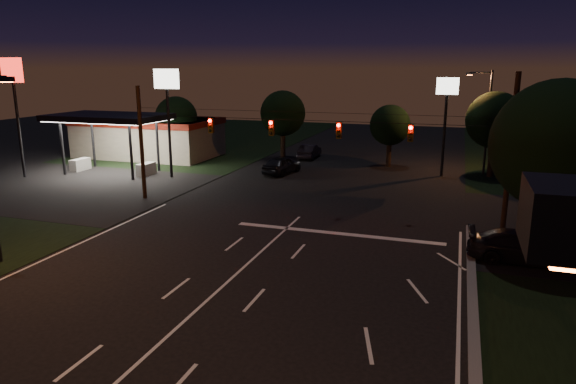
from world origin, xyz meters
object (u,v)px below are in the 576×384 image
at_px(utility_pole_right, 502,231).
at_px(car_oncoming_a, 282,165).
at_px(tree_right_near, 558,147).
at_px(car_oncoming_b, 310,151).
at_px(car_cross, 524,247).

distance_m(utility_pole_right, car_oncoming_a, 21.07).
xyz_separation_m(utility_pole_right, car_oncoming_a, (-17.56, 11.62, 0.79)).
bearing_deg(car_oncoming_a, tree_right_near, 149.25).
bearing_deg(tree_right_near, car_oncoming_a, 139.24).
bearing_deg(tree_right_near, car_oncoming_b, 127.22).
bearing_deg(tree_right_near, utility_pole_right, 107.53).
height_order(utility_pole_right, car_oncoming_b, utility_pole_right).
bearing_deg(car_oncoming_a, utility_pole_right, 156.52).
relative_size(utility_pole_right, car_cross, 1.73).
distance_m(utility_pole_right, car_cross, 5.09).
distance_m(tree_right_near, car_cross, 5.01).
bearing_deg(car_oncoming_a, car_cross, 147.51).
relative_size(car_oncoming_a, car_cross, 0.89).
xyz_separation_m(utility_pole_right, tree_right_near, (1.53, -4.83, 5.68)).
distance_m(car_oncoming_a, car_cross, 24.60).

